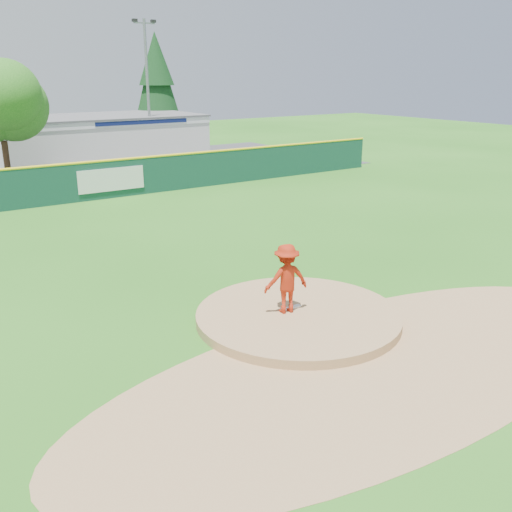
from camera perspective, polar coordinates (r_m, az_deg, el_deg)
ground at (r=15.54m, az=4.21°, el=-6.44°), size 120.00×120.00×0.00m
pitchers_mound at (r=15.54m, az=4.21°, el=-6.44°), size 5.50×5.50×0.50m
pitching_rubber at (r=15.64m, az=3.54°, el=-5.17°), size 0.60×0.15×0.04m
infield_dirt_arc at (r=13.58m, az=12.25°, el=-10.60°), size 15.40×15.40×0.01m
parking_lot at (r=39.55m, az=-21.16°, el=7.41°), size 44.00×16.00×0.02m
pitcher at (r=15.10m, az=3.05°, el=-2.27°), size 1.34×0.96×1.88m
van at (r=36.49m, az=-17.86°, el=7.92°), size 4.29×2.05×1.18m
pool_building_grp at (r=45.75m, az=-15.57°, el=11.32°), size 15.20×8.20×3.31m
outfield_fence at (r=30.80m, az=-17.25°, el=7.18°), size 40.00×0.14×2.07m
conifer_tree at (r=51.87m, az=-9.90°, el=16.70°), size 4.40×4.40×9.50m
light_pole_right at (r=43.84m, az=-10.79°, el=16.48°), size 1.75×0.25×10.00m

